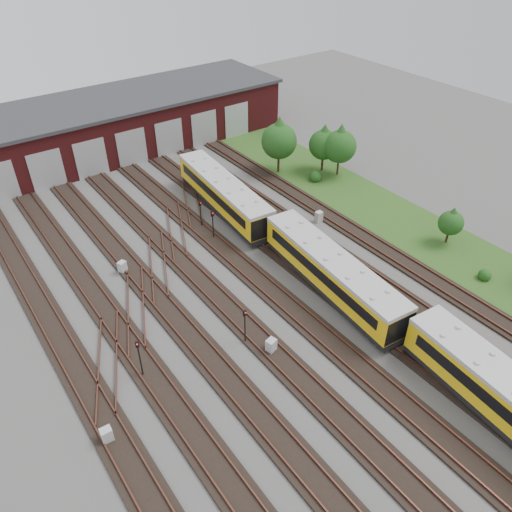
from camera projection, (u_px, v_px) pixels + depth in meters
ground at (295, 341)px, 36.78m from camera, size 120.00×120.00×0.00m
track_network at (288, 336)px, 37.02m from camera, size 30.40×70.00×0.33m
maintenance_shed at (87, 130)px, 60.94m from camera, size 51.00×12.50×6.35m
grass_verge at (373, 207)px, 52.30m from camera, size 8.00×55.00×0.05m
metro_train at (332, 272)px, 40.22m from camera, size 4.17×47.63×3.19m
signal_mast_0 at (139, 355)px, 32.90m from camera, size 0.28×0.26×3.32m
signal_mast_1 at (245, 323)px, 35.48m from camera, size 0.25×0.24×3.16m
signal_mast_2 at (201, 211)px, 48.27m from camera, size 0.27×0.26×2.82m
signal_mast_3 at (213, 221)px, 46.47m from camera, size 0.27×0.25×3.02m
relay_cabinet_0 at (107, 435)px, 29.78m from camera, size 0.71×0.60×1.12m
relay_cabinet_1 at (122, 267)px, 43.09m from camera, size 0.83×0.77×1.11m
relay_cabinet_2 at (271, 346)px, 35.61m from camera, size 0.82×0.73×1.15m
relay_cabinet_3 at (205, 192)px, 54.00m from camera, size 0.61×0.52×0.96m
relay_cabinet_4 at (319, 217)px, 49.75m from camera, size 0.69×0.58×1.11m
tree_0 at (279, 137)px, 56.40m from camera, size 4.07×4.07×6.74m
tree_1 at (324, 141)px, 57.04m from camera, size 3.46×3.46×5.73m
tree_2 at (340, 143)px, 55.98m from camera, size 3.73×3.73×6.18m
tree_3 at (452, 220)px, 45.65m from camera, size 2.31×2.31×3.83m
bush_0 at (485, 274)px, 42.36m from camera, size 1.11×1.11×1.11m
bush_1 at (315, 175)px, 56.72m from camera, size 1.41×1.41×1.41m
bush_2 at (240, 126)px, 68.25m from camera, size 1.58×1.58×1.58m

